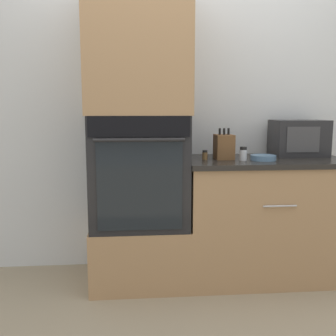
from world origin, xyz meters
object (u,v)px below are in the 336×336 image
object	(u,v)px
microwave	(299,138)
knife_block	(224,147)
wall_oven	(139,170)
condiment_jar_near	(205,155)
condiment_jar_mid	(243,154)
bowl	(263,158)

from	to	relation	value
microwave	knife_block	size ratio (longest dim) A/B	1.80
wall_oven	condiment_jar_near	size ratio (longest dim) A/B	11.67
wall_oven	condiment_jar_mid	distance (m)	0.72
knife_block	condiment_jar_mid	size ratio (longest dim) A/B	2.28
wall_oven	condiment_jar_mid	bearing A→B (deg)	-7.26
microwave	knife_block	bearing A→B (deg)	-168.63
wall_oven	microwave	xyz separation A→B (m)	(1.18, 0.13, 0.20)
bowl	microwave	bearing A→B (deg)	32.25
microwave	condiment_jar_mid	bearing A→B (deg)	-155.55
condiment_jar_near	condiment_jar_mid	size ratio (longest dim) A/B	0.69
microwave	bowl	size ratio (longest dim) A/B	2.23
condiment_jar_near	condiment_jar_mid	xyz separation A→B (m)	(0.25, -0.08, 0.01)
knife_block	bowl	bearing A→B (deg)	-20.08
microwave	knife_block	distance (m)	0.60
wall_oven	knife_block	world-z (taller)	wall_oven
bowl	condiment_jar_mid	distance (m)	0.14
knife_block	microwave	bearing A→B (deg)	11.37
condiment_jar_near	knife_block	bearing A→B (deg)	9.52
wall_oven	condiment_jar_mid	size ratio (longest dim) A/B	7.99
microwave	condiment_jar_near	bearing A→B (deg)	-168.98
wall_oven	condiment_jar_mid	xyz separation A→B (m)	(0.71, -0.09, 0.11)
wall_oven	microwave	distance (m)	1.21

